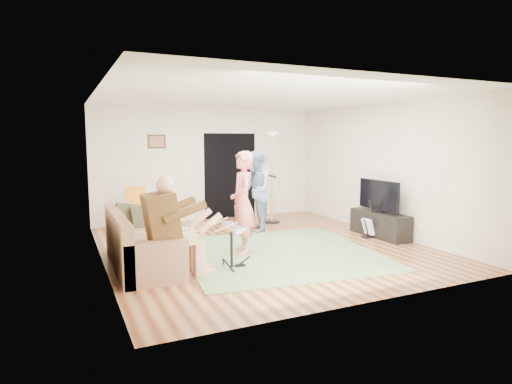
# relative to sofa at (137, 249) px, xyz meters

# --- Properties ---
(floor) EXTENTS (6.00, 6.00, 0.00)m
(floor) POSITION_rel_sofa_xyz_m (2.29, 0.38, -0.28)
(floor) COLOR brown
(floor) RESTS_ON ground
(walls) EXTENTS (5.50, 6.00, 2.70)m
(walls) POSITION_rel_sofa_xyz_m (2.29, 0.38, 1.07)
(walls) COLOR beige
(walls) RESTS_ON floor
(ceiling) EXTENTS (6.00, 6.00, 0.00)m
(ceiling) POSITION_rel_sofa_xyz_m (2.29, 0.38, 2.42)
(ceiling) COLOR white
(ceiling) RESTS_ON walls
(window_blinds) EXTENTS (0.00, 2.05, 2.05)m
(window_blinds) POSITION_rel_sofa_xyz_m (-0.45, 0.58, 1.27)
(window_blinds) COLOR #9B5E2F
(window_blinds) RESTS_ON walls
(doorway) EXTENTS (2.10, 0.00, 2.10)m
(doorway) POSITION_rel_sofa_xyz_m (2.84, 3.37, 0.77)
(doorway) COLOR black
(doorway) RESTS_ON walls
(picture_frame) EXTENTS (0.42, 0.03, 0.32)m
(picture_frame) POSITION_rel_sofa_xyz_m (1.04, 3.37, 1.62)
(picture_frame) COLOR #3F2314
(picture_frame) RESTS_ON walls
(area_rug) EXTENTS (3.57, 3.60, 0.02)m
(area_rug) POSITION_rel_sofa_xyz_m (2.35, -0.18, -0.28)
(area_rug) COLOR #567447
(area_rug) RESTS_ON floor
(sofa) EXTENTS (0.87, 2.10, 0.85)m
(sofa) POSITION_rel_sofa_xyz_m (0.00, 0.00, 0.00)
(sofa) COLOR #906548
(sofa) RESTS_ON floor
(drummer) EXTENTS (0.94, 0.53, 1.45)m
(drummer) POSITION_rel_sofa_xyz_m (0.43, -0.65, 0.28)
(drummer) COLOR #543617
(drummer) RESTS_ON sofa
(drum_kit) EXTENTS (0.37, 0.66, 0.68)m
(drum_kit) POSITION_rel_sofa_xyz_m (1.29, -0.65, 0.01)
(drum_kit) COLOR black
(drum_kit) RESTS_ON floor
(singer) EXTENTS (0.54, 0.71, 1.75)m
(singer) POSITION_rel_sofa_xyz_m (1.79, 0.10, 0.59)
(singer) COLOR #DF6E61
(singer) RESTS_ON floor
(microphone) EXTENTS (0.06, 0.06, 0.24)m
(microphone) POSITION_rel_sofa_xyz_m (1.99, 0.10, 1.03)
(microphone) COLOR black
(microphone) RESTS_ON singer
(guitarist) EXTENTS (0.90, 1.01, 1.72)m
(guitarist) POSITION_rel_sofa_xyz_m (2.71, 1.59, 0.58)
(guitarist) COLOR #7487AA
(guitarist) RESTS_ON floor
(guitar_held) EXTENTS (0.22, 0.61, 0.26)m
(guitar_held) POSITION_rel_sofa_xyz_m (2.91, 1.59, 0.89)
(guitar_held) COLOR silver
(guitar_held) RESTS_ON guitarist
(guitar_spare) EXTENTS (0.28, 0.25, 0.76)m
(guitar_spare) POSITION_rel_sofa_xyz_m (4.53, 0.13, -0.06)
(guitar_spare) COLOR black
(guitar_spare) RESTS_ON floor
(torchiere_lamp) EXTENTS (0.38, 0.38, 2.12)m
(torchiere_lamp) POSITION_rel_sofa_xyz_m (3.48, 2.33, 1.17)
(torchiere_lamp) COLOR black
(torchiere_lamp) RESTS_ON floor
(dining_chair) EXTENTS (0.42, 0.44, 0.97)m
(dining_chair) POSITION_rel_sofa_xyz_m (0.41, 2.44, 0.06)
(dining_chair) COLOR tan
(dining_chair) RESTS_ON floor
(tv_cabinet) EXTENTS (0.40, 1.40, 0.50)m
(tv_cabinet) POSITION_rel_sofa_xyz_m (4.79, 0.10, -0.03)
(tv_cabinet) COLOR black
(tv_cabinet) RESTS_ON floor
(television) EXTENTS (0.06, 1.10, 0.59)m
(television) POSITION_rel_sofa_xyz_m (4.74, 0.10, 0.57)
(television) COLOR black
(television) RESTS_ON tv_cabinet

